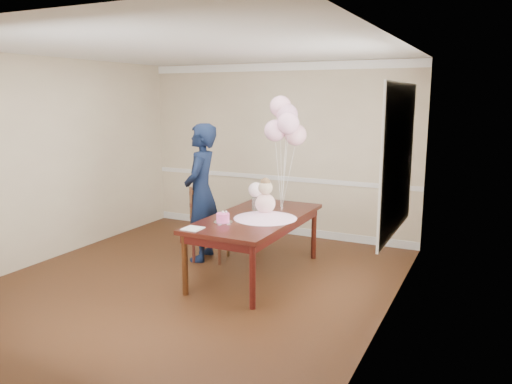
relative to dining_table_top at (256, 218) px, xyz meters
name	(u,v)px	position (x,y,z in m)	size (l,w,h in m)	color
floor	(193,283)	(-0.55, -0.58, -0.73)	(4.50, 5.00, 0.00)	black
ceiling	(187,48)	(-0.55, -0.58, 1.97)	(4.50, 5.00, 0.02)	silver
wall_back	(278,150)	(-0.55, 1.92, 0.62)	(4.50, 0.02, 2.70)	tan
wall_left	(49,160)	(-2.80, -0.58, 0.62)	(0.02, 5.00, 2.70)	tan
wall_right	(390,186)	(1.70, -0.58, 0.62)	(0.02, 5.00, 2.70)	tan
chair_rail_trim	(277,178)	(-0.55, 1.91, 0.17)	(4.50, 0.02, 0.07)	silver
crown_molding	(278,67)	(-0.55, 1.91, 1.90)	(4.50, 0.02, 0.12)	white
baseboard_trim	(277,229)	(-0.55, 1.91, -0.67)	(4.50, 0.02, 0.12)	silver
window_frame	(398,159)	(1.67, -0.08, 0.82)	(0.02, 1.66, 1.56)	white
window_blinds	(397,159)	(1.66, -0.08, 0.82)	(0.01, 1.50, 1.40)	silver
dining_table_top	(256,218)	(0.00, 0.00, 0.00)	(1.00, 2.01, 0.05)	black
table_apron	(256,224)	(0.00, 0.00, -0.08)	(0.90, 1.91, 0.10)	black
table_leg_fl	(185,265)	(-0.43, -0.92, -0.38)	(0.07, 0.07, 0.70)	black
table_leg_fr	(252,277)	(0.41, -0.93, -0.38)	(0.07, 0.07, 0.70)	black
table_leg_bl	(258,226)	(-0.41, 0.93, -0.38)	(0.07, 0.07, 0.70)	black
table_leg_br	(314,233)	(0.43, 0.92, -0.38)	(0.07, 0.07, 0.70)	black
baby_skirt	(265,214)	(0.15, -0.05, 0.08)	(0.76, 0.76, 0.10)	#FFBBE6
baby_torso	(265,203)	(0.15, -0.05, 0.21)	(0.24, 0.24, 0.24)	#FA9EC7
baby_head	(265,188)	(0.15, -0.05, 0.40)	(0.17, 0.17, 0.17)	#D0B08F
baby_hair	(265,183)	(0.15, -0.05, 0.46)	(0.12, 0.12, 0.12)	brown
cake_platter	(223,222)	(-0.20, -0.45, 0.03)	(0.22, 0.22, 0.01)	silver
birthday_cake	(223,217)	(-0.20, -0.45, 0.08)	(0.15, 0.15, 0.10)	#FF50AB
cake_flower_a	(223,212)	(-0.20, -0.45, 0.15)	(0.03, 0.03, 0.03)	white
cake_flower_b	(226,212)	(-0.17, -0.43, 0.15)	(0.03, 0.03, 0.03)	silver
rose_vase_near	(256,204)	(-0.15, 0.30, 0.11)	(0.10, 0.10, 0.16)	white
roses_near	(256,190)	(-0.15, 0.30, 0.29)	(0.19, 0.19, 0.19)	#F6CED4
napkin	(193,229)	(-0.36, -0.85, 0.03)	(0.20, 0.20, 0.01)	white
balloon_weight	(282,207)	(0.11, 0.55, 0.04)	(0.04, 0.04, 0.02)	white
balloon_a	(275,131)	(0.01, 0.55, 1.03)	(0.28, 0.28, 0.28)	#FFB4D5
balloon_b	(288,123)	(0.21, 0.50, 1.13)	(0.28, 0.28, 0.28)	#FFB4D6
balloon_c	(287,115)	(0.13, 0.65, 1.23)	(0.28, 0.28, 0.28)	#E6A3C5
balloon_d	(281,107)	(0.03, 0.67, 1.33)	(0.28, 0.28, 0.28)	#FFB4D0
balloon_e	(296,135)	(0.26, 0.63, 0.98)	(0.28, 0.28, 0.28)	#F0AABA
balloon_ribbon_a	(278,175)	(0.06, 0.55, 0.46)	(0.00, 0.00, 0.84)	white
balloon_ribbon_b	(285,172)	(0.16, 0.53, 0.51)	(0.00, 0.00, 0.94)	silver
balloon_ribbon_c	(284,167)	(0.12, 0.60, 0.56)	(0.00, 0.00, 1.04)	white
balloon_ribbon_d	(281,163)	(0.07, 0.61, 0.61)	(0.00, 0.00, 1.14)	white
balloon_ribbon_e	(288,177)	(0.18, 0.59, 0.43)	(0.00, 0.00, 0.79)	white
dining_chair_seat	(211,227)	(-0.81, 0.26, -0.27)	(0.44, 0.44, 0.05)	#391F0F
chair_leg_fl	(194,247)	(-0.95, 0.05, -0.51)	(0.04, 0.04, 0.43)	#34120E
chair_leg_fr	(219,249)	(-0.60, 0.12, -0.51)	(0.04, 0.04, 0.43)	#38190F
chair_leg_bl	(203,239)	(-1.02, 0.41, -0.51)	(0.04, 0.04, 0.43)	#3E1510
chair_leg_br	(228,241)	(-0.66, 0.48, -0.51)	(0.04, 0.04, 0.43)	#361F0E
chair_back_post_l	(191,208)	(-0.97, 0.05, 0.02)	(0.04, 0.04, 0.56)	#3D2110
chair_back_post_r	(201,202)	(-1.04, 0.40, 0.02)	(0.04, 0.04, 0.56)	#3C1910
chair_slat_low	(197,214)	(-1.00, 0.23, -0.10)	(0.03, 0.40, 0.05)	#3E2111
chair_slat_mid	(196,202)	(-1.00, 0.23, 0.06)	(0.03, 0.40, 0.05)	#33140E
chair_slat_top	(196,191)	(-1.00, 0.23, 0.22)	(0.03, 0.40, 0.05)	#3A1C0F
woman	(201,192)	(-0.94, 0.25, 0.19)	(0.67, 0.45, 1.84)	black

